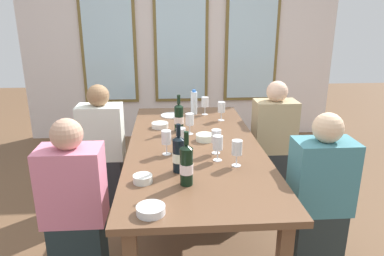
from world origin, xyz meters
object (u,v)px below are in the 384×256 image
tasting_bowl_1 (151,210)px  tasting_bowl_2 (205,137)px  tasting_bowl_0 (143,179)px  water_bottle (194,103)px  wine_glass_5 (205,102)px  dining_table (194,153)px  wine_glass_7 (221,108)px  tasting_bowl_3 (160,125)px  wine_bottle_0 (186,165)px  seated_person_3 (319,199)px  wine_bottle_1 (179,117)px  seated_person_1 (273,143)px  wine_glass_2 (237,149)px  wine_glass_4 (166,138)px  white_plate_0 (172,115)px  wine_glass_0 (190,120)px  wine_glass_6 (216,137)px  seated_person_0 (102,149)px  wine_glass_1 (181,136)px  wine_bottle_2 (179,154)px  wine_glass_3 (218,144)px  seated_person_2 (75,209)px

tasting_bowl_1 → tasting_bowl_2: bearing=70.0°
tasting_bowl_0 → water_bottle: size_ratio=0.47×
wine_glass_5 → dining_table: bearing=-101.5°
wine_glass_7 → wine_glass_5: bearing=122.0°
tasting_bowl_3 → wine_bottle_0: bearing=-81.1°
seated_person_3 → wine_glass_7: bearing=113.7°
wine_bottle_1 → seated_person_1: bearing=13.7°
wine_glass_2 → wine_glass_4: 0.50m
white_plate_0 → wine_glass_0: 0.58m
white_plate_0 → tasting_bowl_3: (-0.11, -0.36, 0.02)m
wine_glass_4 → wine_glass_6: size_ratio=1.00×
wine_glass_0 → tasting_bowl_1: bearing=-102.6°
wine_glass_6 → seated_person_0: seated_person_0 is taller
dining_table → wine_glass_1: size_ratio=12.45×
wine_bottle_0 → wine_glass_2: 0.41m
wine_bottle_1 → wine_bottle_2: wine_bottle_2 is taller
wine_glass_3 → seated_person_0: 1.27m
dining_table → wine_glass_3: size_ratio=12.45×
tasting_bowl_1 → seated_person_1: (1.07, 1.50, -0.23)m
wine_glass_1 → wine_glass_7: same height
wine_bottle_0 → seated_person_2: (-0.69, 0.14, -0.34)m
wine_glass_1 → wine_glass_6: size_ratio=1.00×
water_bottle → wine_glass_7: size_ratio=1.38×
wine_bottle_2 → seated_person_0: size_ratio=0.28×
wine_glass_5 → tasting_bowl_3: bearing=-138.3°
wine_glass_4 → wine_glass_5: 1.06m
tasting_bowl_0 → wine_glass_2: (0.59, 0.20, 0.09)m
dining_table → wine_bottle_0: (-0.09, -0.65, 0.19)m
tasting_bowl_2 → wine_glass_5: wine_glass_5 is taller
wine_bottle_2 → seated_person_0: 1.21m
wine_glass_5 → wine_glass_7: size_ratio=1.00×
wine_glass_4 → wine_bottle_1: bearing=78.6°
wine_glass_4 → seated_person_0: size_ratio=0.16×
seated_person_0 → seated_person_3: (1.56, -1.00, 0.00)m
wine_bottle_0 → wine_glass_2: size_ratio=1.84×
water_bottle → seated_person_3: (0.72, -1.34, -0.33)m
wine_bottle_0 → water_bottle: 1.50m
wine_bottle_0 → tasting_bowl_2: wine_bottle_0 is taller
tasting_bowl_1 → wine_glass_5: 1.83m
tasting_bowl_1 → wine_glass_4: 0.78m
wine_bottle_1 → wine_glass_4: size_ratio=1.76×
wine_bottle_1 → seated_person_3: size_ratio=0.28×
wine_glass_2 → seated_person_0: size_ratio=0.16×
wine_glass_0 → seated_person_3: bearing=-42.8°
wine_glass_1 → wine_glass_7: size_ratio=1.00×
water_bottle → wine_glass_0: 0.61m
wine_bottle_1 → seated_person_0: size_ratio=0.28×
tasting_bowl_1 → seated_person_1: seated_person_1 is taller
white_plate_0 → tasting_bowl_1: 1.75m
tasting_bowl_3 → wine_glass_7: (0.56, 0.18, 0.10)m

